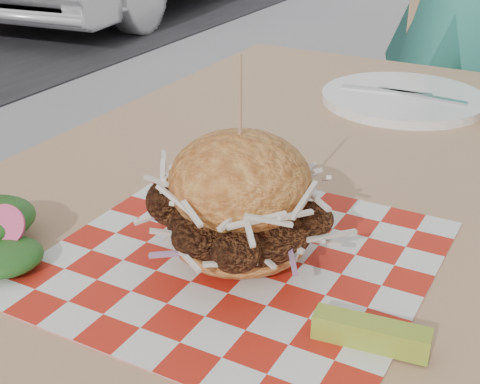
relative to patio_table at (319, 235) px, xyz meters
The scene contains 6 objects.
patio_table is the anchor object (origin of this frame).
patio_chair 0.98m from the patio_table, 88.27° to the left, with size 0.53×0.54×0.95m.
paper_liner 0.23m from the patio_table, 90.36° to the right, with size 0.36×0.36×0.00m, color red.
sandwich 0.25m from the patio_table, 90.36° to the right, with size 0.18×0.18×0.21m.
pickle_spear 0.33m from the patio_table, 60.75° to the right, with size 0.10×0.02×0.02m, color #A1AE32.
place_setting 0.36m from the patio_table, 89.99° to the left, with size 0.27×0.27×0.02m.
Camera 1 is at (0.12, -0.57, 1.10)m, focal length 50.00 mm.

